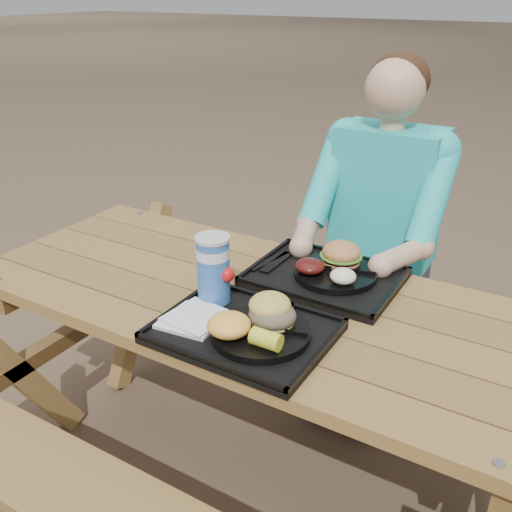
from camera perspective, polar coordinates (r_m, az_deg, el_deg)
The scene contains 18 objects.
ground at distance 2.19m, azimuth 0.00°, elevation -21.32°, with size 60.00×60.00×0.00m, color #999999.
picnic_table at distance 1.93m, azimuth 0.00°, elevation -13.67°, with size 1.80×1.49×0.75m, color #999999, non-canonical shape.
tray_near at distance 1.53m, azimuth -1.22°, elevation -7.63°, with size 0.45×0.35×0.02m, color black.
tray_far at distance 1.81m, azimuth 6.90°, elevation -2.18°, with size 0.45×0.35×0.02m, color black.
plate_near at distance 1.49m, azimuth 0.48°, elevation -7.67°, with size 0.26×0.26×0.02m, color black.
plate_far at distance 1.80m, azimuth 7.93°, elevation -1.71°, with size 0.26×0.26×0.02m, color black.
napkin_stack at distance 1.56m, azimuth -6.41°, elevation -6.20°, with size 0.15×0.15×0.02m, color silver.
soda_cup at distance 1.61m, azimuth -4.28°, elevation -1.47°, with size 0.09×0.09×0.19m, color #164DA8.
condiment_bbq at distance 1.60m, azimuth 0.84°, elevation -4.92°, with size 0.05×0.05×0.03m, color black.
condiment_mustard at distance 1.58m, azimuth 3.05°, elevation -5.27°, with size 0.05×0.05×0.03m, color gold.
sandwich at distance 1.48m, azimuth 1.66°, elevation -4.73°, with size 0.12×0.12×0.12m, color gold, non-canonical shape.
mac_cheese at distance 1.45m, azimuth -2.71°, elevation -6.91°, with size 0.11×0.11×0.06m, color #FFBD43.
corn_cob at distance 1.40m, azimuth 1.01°, elevation -8.32°, with size 0.08×0.08×0.05m, color yellow, non-canonical shape.
cutlery_far at distance 1.87m, azimuth 2.18°, elevation -0.56°, with size 0.03×0.18×0.01m, color black.
burger at distance 1.82m, azimuth 8.56°, elevation 0.85°, with size 0.12×0.12×0.11m, color #BB7742, non-canonical shape.
baked_beans at distance 1.76m, azimuth 5.41°, elevation -1.01°, with size 0.09×0.09×0.04m, color #4D100F.
potato_salad at distance 1.71m, azimuth 8.70°, elevation -2.00°, with size 0.08×0.08×0.04m, color white.
diner at distance 2.30m, azimuth 12.22°, elevation 0.35°, with size 0.48×0.84×1.28m, color #1AB7A6, non-canonical shape.
Camera 1 is at (0.77, -1.29, 1.59)m, focal length 40.00 mm.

